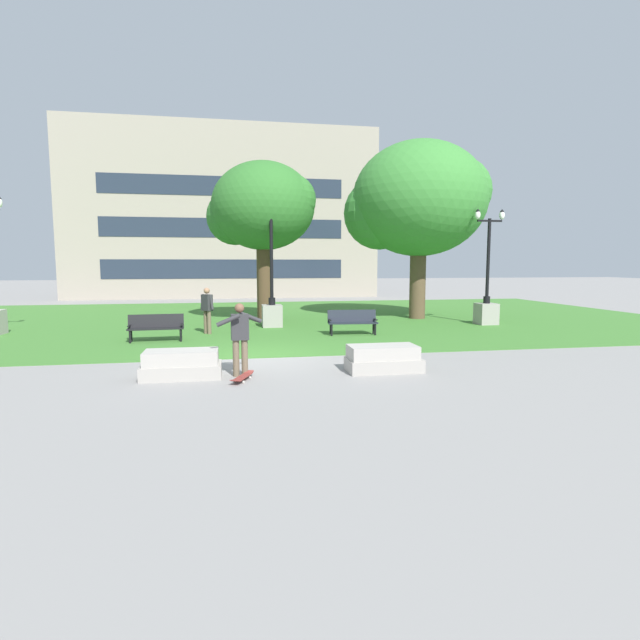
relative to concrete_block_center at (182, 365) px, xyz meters
The scene contains 14 objects.
ground_plane 2.86m from the concrete_block_center, 46.38° to the left, with size 140.00×140.00×0.00m, color gray.
grass_lawn 12.22m from the concrete_block_center, 80.76° to the left, with size 40.00×20.00×0.02m, color #3D752D.
concrete_block_center is the anchor object (origin of this frame).
concrete_block_left 4.78m from the concrete_block_center, ahead, with size 1.80×0.90×0.64m.
person_skateboarder 1.50m from the concrete_block_center, ahead, with size 1.07×0.67×1.71m.
skateboard 1.49m from the concrete_block_center, 21.84° to the right, with size 0.56×1.02×0.14m.
park_bench_near_left 5.77m from the concrete_block_center, 103.43° to the left, with size 1.83×0.63×0.90m.
park_bench_near_right 8.15m from the concrete_block_center, 47.29° to the left, with size 1.83×0.66×0.90m.
lamp_post_center 9.27m from the concrete_block_center, 72.27° to the left, with size 1.32×0.80×5.47m.
lamp_post_right 14.38m from the concrete_block_center, 33.86° to the left, with size 1.32×0.80×4.87m.
tree_near_left 15.44m from the concrete_block_center, 47.73° to the left, with size 6.51×6.20×8.20m.
tree_far_right 12.10m from the concrete_block_center, 76.56° to the left, with size 4.77×4.54×7.04m.
person_bystander_near_lawn 7.18m from the concrete_block_center, 87.76° to the left, with size 0.54×0.51×1.71m.
building_facade_distant 27.26m from the concrete_block_center, 88.23° to the left, with size 23.32×1.03×12.88m.
Camera 1 is at (-0.82, -13.72, 2.63)m, focal length 28.00 mm.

